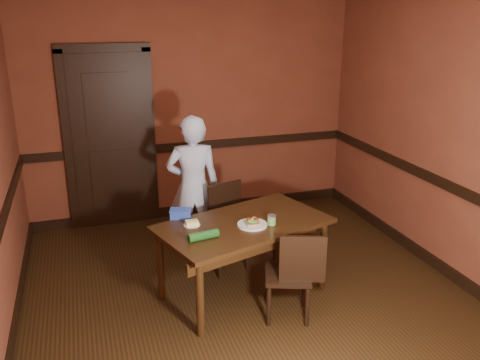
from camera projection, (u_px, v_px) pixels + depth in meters
floor at (252, 302)px, 4.57m from camera, size 4.00×4.50×0.01m
wall_back at (192, 109)px, 6.17m from camera, size 4.00×0.02×2.70m
wall_front at (431, 301)px, 2.11m from camera, size 4.00×0.02×2.70m
wall_right at (456, 140)px, 4.72m from camera, size 0.02×4.50×2.70m
dado_back at (194, 146)px, 6.30m from camera, size 4.00×0.03×0.10m
dado_right at (448, 186)px, 4.86m from camera, size 0.03×4.50×0.10m
baseboard_back at (195, 208)px, 6.57m from camera, size 4.00×0.03×0.12m
baseboard_left at (13, 338)px, 3.97m from camera, size 0.03×4.50×0.12m
baseboard_right at (437, 264)px, 5.13m from camera, size 0.03×4.50×0.12m
door at (110, 137)px, 5.93m from camera, size 1.05×0.07×2.20m
dining_table at (243, 258)px, 4.63m from camera, size 1.68×1.25×0.70m
chair_far at (224, 229)px, 5.07m from camera, size 0.50×0.50×0.84m
chair_near at (288, 273)px, 4.25m from camera, size 0.48×0.48×0.80m
person at (193, 187)px, 5.25m from camera, size 0.61×0.46×1.51m
sandwich_plate at (252, 224)px, 4.45m from camera, size 0.27×0.27×0.07m
sauce_jar at (272, 220)px, 4.46m from camera, size 0.08×0.08×0.09m
cheese_saucer at (192, 224)px, 4.45m from camera, size 0.15×0.15×0.05m
food_tub at (181, 214)px, 4.61m from camera, size 0.22×0.18×0.08m
wrapped_veg at (203, 236)px, 4.17m from camera, size 0.27×0.12×0.07m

